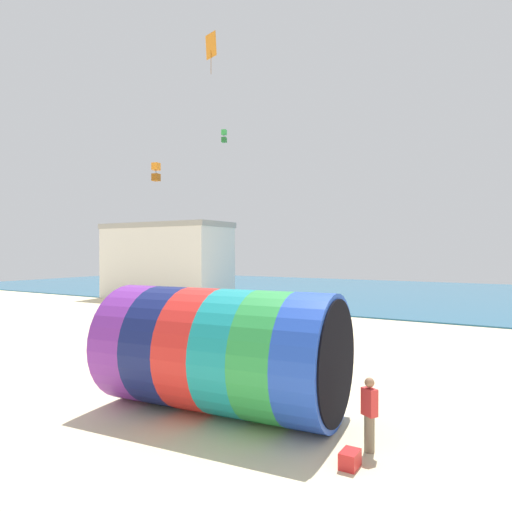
% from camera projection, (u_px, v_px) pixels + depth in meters
% --- Properties ---
extents(ground_plane, '(120.00, 120.00, 0.00)m').
position_uv_depth(ground_plane, '(219.00, 414.00, 13.02)').
color(ground_plane, beige).
extents(sea, '(120.00, 40.00, 0.10)m').
position_uv_depth(sea, '(442.00, 295.00, 47.78)').
color(sea, '#236084').
rests_on(sea, ground).
extents(giant_inflatable_tube, '(7.19, 4.12, 3.57)m').
position_uv_depth(giant_inflatable_tube, '(222.00, 350.00, 13.22)').
color(giant_inflatable_tube, purple).
rests_on(giant_inflatable_tube, ground).
extents(kite_handler, '(0.42, 0.38, 1.73)m').
position_uv_depth(kite_handler, '(369.00, 414.00, 10.55)').
color(kite_handler, '#726651').
rests_on(kite_handler, ground).
extents(kite_orange_box, '(0.43, 0.43, 1.06)m').
position_uv_depth(kite_orange_box, '(156.00, 172.00, 25.17)').
color(kite_orange_box, orange).
extents(kite_orange_diamond, '(1.07, 0.45, 2.65)m').
position_uv_depth(kite_orange_diamond, '(211.00, 46.00, 29.78)').
color(kite_orange_diamond, orange).
extents(kite_green_box, '(0.40, 0.40, 0.93)m').
position_uv_depth(kite_green_box, '(224.00, 136.00, 31.73)').
color(kite_green_box, green).
extents(bystander_near_water, '(0.42, 0.39, 1.62)m').
position_uv_depth(bystander_near_water, '(265.00, 314.00, 27.80)').
color(bystander_near_water, '#383D56').
rests_on(bystander_near_water, ground).
extents(promenade_building, '(12.93, 5.31, 7.35)m').
position_uv_depth(promenade_building, '(166.00, 261.00, 44.21)').
color(promenade_building, silver).
rests_on(promenade_building, ground).
extents(cooler_box, '(0.36, 0.52, 0.36)m').
position_uv_depth(cooler_box, '(350.00, 459.00, 9.79)').
color(cooler_box, red).
rests_on(cooler_box, ground).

